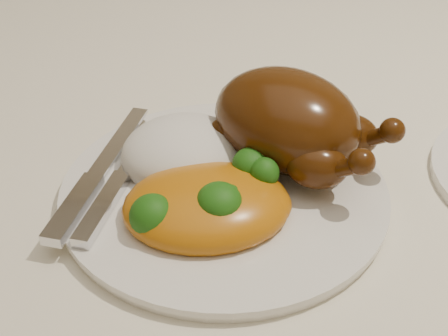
# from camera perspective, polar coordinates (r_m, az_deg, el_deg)

# --- Properties ---
(dining_table) EXTENTS (1.60, 0.90, 0.76)m
(dining_table) POSITION_cam_1_polar(r_m,az_deg,el_deg) (0.64, 13.62, -7.84)
(dining_table) COLOR brown
(dining_table) RESTS_ON floor
(tablecloth) EXTENTS (1.73, 1.03, 0.18)m
(tablecloth) POSITION_cam_1_polar(r_m,az_deg,el_deg) (0.60, 14.60, -2.77)
(tablecloth) COLOR silver
(tablecloth) RESTS_ON dining_table
(dinner_plate) EXTENTS (0.36, 0.36, 0.01)m
(dinner_plate) POSITION_cam_1_polar(r_m,az_deg,el_deg) (0.53, -0.00, -2.26)
(dinner_plate) COLOR white
(dinner_plate) RESTS_ON tablecloth
(roast_chicken) EXTENTS (0.18, 0.15, 0.09)m
(roast_chicken) POSITION_cam_1_polar(r_m,az_deg,el_deg) (0.54, 6.07, 4.19)
(roast_chicken) COLOR #4A2408
(roast_chicken) RESTS_ON dinner_plate
(rice_mound) EXTENTS (0.14, 0.13, 0.06)m
(rice_mound) POSITION_cam_1_polar(r_m,az_deg,el_deg) (0.55, -3.63, 1.35)
(rice_mound) COLOR white
(rice_mound) RESTS_ON dinner_plate
(mac_and_cheese) EXTENTS (0.16, 0.14, 0.05)m
(mac_and_cheese) POSITION_cam_1_polar(r_m,az_deg,el_deg) (0.49, -1.05, -3.30)
(mac_and_cheese) COLOR orange
(mac_and_cheese) RESTS_ON dinner_plate
(cutlery) EXTENTS (0.04, 0.20, 0.01)m
(cutlery) POSITION_cam_1_polar(r_m,az_deg,el_deg) (0.53, -11.20, -1.67)
(cutlery) COLOR silver
(cutlery) RESTS_ON dinner_plate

